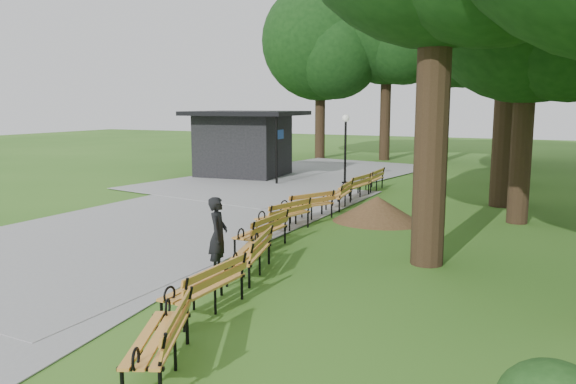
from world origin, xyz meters
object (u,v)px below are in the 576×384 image
at_px(bench_5, 307,206).
at_px(bench_3, 261,232).
at_px(kiosk, 243,144).
at_px(bench_2, 249,254).
at_px(bench_1, 204,287).
at_px(bench_6, 339,194).
at_px(bench_4, 283,216).
at_px(lamp_post, 346,134).
at_px(person, 218,235).
at_px(bench_8, 371,180).
at_px(dirt_mound, 377,209).
at_px(bench_0, 158,339).
at_px(bench_7, 355,186).

bearing_deg(bench_5, bench_3, 31.80).
bearing_deg(kiosk, bench_2, -64.24).
xyz_separation_m(bench_1, bench_6, (-1.35, 10.04, 0.00)).
distance_m(bench_1, bench_4, 6.16).
bearing_deg(lamp_post, person, -81.20).
bearing_deg(bench_8, bench_4, -0.15).
bearing_deg(bench_2, bench_3, -173.08).
bearing_deg(kiosk, bench_5, -54.55).
xyz_separation_m(kiosk, bench_3, (7.35, -11.92, -1.12)).
bearing_deg(bench_2, dirt_mound, 157.75).
bearing_deg(bench_1, bench_8, -171.95).
height_order(person, bench_3, person).
distance_m(bench_1, bench_6, 10.13).
bearing_deg(bench_0, lamp_post, 167.12).
bearing_deg(dirt_mound, bench_5, -162.46).
xyz_separation_m(person, bench_1, (0.98, -1.98, -0.35)).
xyz_separation_m(bench_4, bench_5, (-0.04, 1.68, 0.00)).
relative_size(bench_6, bench_7, 1.00).
bearing_deg(bench_1, bench_0, 19.63).
xyz_separation_m(dirt_mound, bench_1, (-0.50, -8.29, 0.06)).
bearing_deg(bench_5, lamp_post, -143.22).
xyz_separation_m(person, bench_7, (-0.52, 10.17, -0.35)).
distance_m(bench_2, bench_6, 7.96).
bearing_deg(person, bench_5, -14.74).
bearing_deg(bench_6, bench_7, 177.40).
distance_m(lamp_post, bench_3, 11.71).
xyz_separation_m(bench_0, bench_6, (-1.98, 12.05, 0.00)).
height_order(kiosk, bench_4, kiosk).
height_order(kiosk, bench_3, kiosk).
relative_size(bench_3, bench_4, 1.00).
height_order(person, bench_6, person).
distance_m(dirt_mound, bench_4, 3.03).
relative_size(lamp_post, bench_1, 1.59).
relative_size(bench_2, bench_4, 1.00).
bearing_deg(bench_3, bench_4, -167.74).
height_order(bench_4, bench_8, same).
bearing_deg(bench_2, bench_5, 177.28).
distance_m(lamp_post, bench_5, 8.08).
bearing_deg(kiosk, bench_0, -67.81).
bearing_deg(bench_0, bench_7, 163.74).
height_order(bench_0, bench_3, same).
distance_m(bench_4, bench_6, 4.06).
relative_size(bench_6, bench_8, 1.00).
bearing_deg(bench_0, bench_6, 164.50).
distance_m(lamp_post, bench_8, 2.67).
bearing_deg(bench_7, kiosk, -113.45).
bearing_deg(bench_4, kiosk, -131.01).
bearing_deg(bench_6, kiosk, -136.43).
xyz_separation_m(bench_3, bench_6, (-0.28, 6.05, 0.00)).
distance_m(dirt_mound, bench_3, 4.58).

